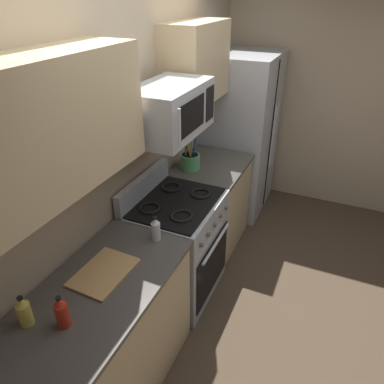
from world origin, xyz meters
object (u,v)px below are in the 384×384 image
(cutting_board, at_px, (104,272))
(bottle_vinegar, at_px, (156,229))
(refrigerator, at_px, (240,135))
(bottle_oil, at_px, (24,312))
(bottle_hot_sauce, at_px, (62,313))
(range_oven, at_px, (177,246))
(microwave, at_px, (170,110))
(utensil_crock, at_px, (190,161))

(cutting_board, bearing_deg, bottle_vinegar, -16.25)
(refrigerator, xyz_separation_m, bottle_oil, (-3.03, 0.19, 0.09))
(bottle_hot_sauce, height_order, bottle_vinegar, bottle_hot_sauce)
(refrigerator, xyz_separation_m, bottle_vinegar, (-2.14, -0.07, 0.08))
(refrigerator, height_order, bottle_oil, refrigerator)
(bottle_oil, bearing_deg, range_oven, -7.34)
(bottle_hot_sauce, bearing_deg, microwave, 1.43)
(refrigerator, bearing_deg, bottle_oil, 176.34)
(bottle_oil, bearing_deg, refrigerator, -3.66)
(range_oven, relative_size, utensil_crock, 3.33)
(range_oven, bearing_deg, microwave, 90.07)
(microwave, xyz_separation_m, bottle_hot_sauce, (-1.30, -0.03, -0.67))
(refrigerator, xyz_separation_m, cutting_board, (-2.56, 0.06, 0.01))
(bottle_hot_sauce, bearing_deg, utensil_crock, 4.62)
(utensil_crock, distance_m, bottle_hot_sauce, 1.92)
(cutting_board, height_order, bottle_hot_sauce, bottle_hot_sauce)
(range_oven, distance_m, utensil_crock, 0.82)
(utensil_crock, distance_m, bottle_vinegar, 1.12)
(utensil_crock, height_order, bottle_hot_sauce, utensil_crock)
(range_oven, bearing_deg, cutting_board, 177.47)
(utensil_crock, relative_size, cutting_board, 0.84)
(microwave, bearing_deg, bottle_oil, 173.82)
(refrigerator, bearing_deg, microwave, 178.43)
(utensil_crock, xyz_separation_m, bottle_vinegar, (-1.09, -0.24, 0.00))
(microwave, distance_m, bottle_vinegar, 0.83)
(bottle_hot_sauce, xyz_separation_m, bottle_oil, (-0.07, 0.18, -0.00))
(utensil_crock, height_order, cutting_board, utensil_crock)
(bottle_vinegar, bearing_deg, cutting_board, 163.75)
(refrigerator, bearing_deg, bottle_hot_sauce, 179.75)
(bottle_hot_sauce, xyz_separation_m, bottle_vinegar, (0.82, -0.08, -0.01))
(cutting_board, height_order, bottle_oil, bottle_oil)
(microwave, relative_size, bottle_hot_sauce, 3.61)
(range_oven, bearing_deg, refrigerator, -0.59)
(bottle_vinegar, bearing_deg, refrigerator, 1.81)
(utensil_crock, distance_m, bottle_oil, 1.99)
(refrigerator, distance_m, bottle_vinegar, 2.14)
(microwave, distance_m, bottle_oil, 1.53)
(microwave, relative_size, cutting_board, 1.82)
(range_oven, bearing_deg, bottle_hot_sauce, -179.82)
(range_oven, distance_m, refrigerator, 1.72)
(refrigerator, distance_m, microwave, 1.83)
(utensil_crock, relative_size, bottle_oil, 1.76)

